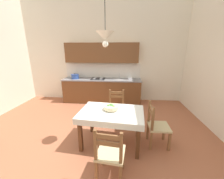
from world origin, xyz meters
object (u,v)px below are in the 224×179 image
at_px(kitchen_cabinetry, 102,80).
at_px(pendant_lamp, 105,36).
at_px(dining_table, 111,117).
at_px(dining_chair_window_side, 157,126).
at_px(dining_chair_kitchen_side, 116,109).
at_px(dining_chair_camera_side, 110,154).
at_px(fruit_bowl, 111,107).

bearing_deg(kitchen_cabinetry, pendant_lamp, -79.25).
bearing_deg(dining_table, kitchen_cabinetry, 103.15).
bearing_deg(dining_chair_window_side, dining_chair_kitchen_side, 137.78).
xyz_separation_m(dining_chair_camera_side, pendant_lamp, (-0.16, 0.81, 1.75)).
bearing_deg(pendant_lamp, dining_chair_camera_side, -79.09).
distance_m(dining_chair_camera_side, pendant_lamp, 1.93).
bearing_deg(dining_chair_kitchen_side, fruit_bowl, -95.55).
xyz_separation_m(dining_table, dining_chair_kitchen_side, (0.06, 0.83, -0.17)).
relative_size(kitchen_cabinetry, dining_chair_window_side, 3.15).
xyz_separation_m(dining_chair_window_side, dining_chair_camera_side, (-0.89, -0.88, 0.00)).
height_order(dining_chair_window_side, dining_chair_camera_side, same).
relative_size(dining_chair_camera_side, fruit_bowl, 3.10).
distance_m(dining_chair_window_side, pendant_lamp, 2.04).
bearing_deg(dining_chair_camera_side, dining_table, 93.58).
bearing_deg(pendant_lamp, dining_table, 18.73).
distance_m(kitchen_cabinetry, pendant_lamp, 2.90).
bearing_deg(dining_table, dining_chair_window_side, 1.98).
distance_m(dining_table, fruit_bowl, 0.21).
bearing_deg(dining_table, dining_chair_kitchen_side, 86.03).
distance_m(kitchen_cabinetry, dining_chair_kitchen_side, 1.83).
bearing_deg(kitchen_cabinetry, dining_chair_kitchen_side, -68.91).
height_order(kitchen_cabinetry, fruit_bowl, kitchen_cabinetry).
bearing_deg(kitchen_cabinetry, dining_chair_camera_side, -79.21).
relative_size(dining_table, dining_chair_window_side, 1.48).
bearing_deg(pendant_lamp, fruit_bowl, 50.00).
relative_size(dining_chair_window_side, dining_chair_camera_side, 1.00).
relative_size(kitchen_cabinetry, fruit_bowl, 9.77).
distance_m(dining_table, pendant_lamp, 1.58).
distance_m(dining_chair_kitchen_side, dining_chair_camera_side, 1.68).
height_order(dining_chair_window_side, pendant_lamp, pendant_lamp).
height_order(kitchen_cabinetry, dining_chair_window_side, kitchen_cabinetry).
bearing_deg(dining_chair_camera_side, fruit_bowl, 94.35).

